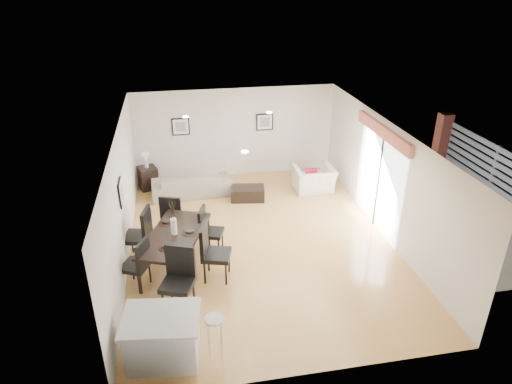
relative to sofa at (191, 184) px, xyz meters
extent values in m
plane|color=tan|center=(1.44, -2.80, -0.32)|extent=(8.00, 8.00, 0.00)
cube|color=silver|center=(1.44, 1.20, 1.03)|extent=(6.00, 0.04, 2.70)
cube|color=silver|center=(1.44, -6.80, 1.03)|extent=(6.00, 0.04, 2.70)
cube|color=silver|center=(-1.56, -2.80, 1.03)|extent=(0.04, 8.00, 2.70)
cube|color=silver|center=(4.44, -2.80, 1.03)|extent=(0.04, 8.00, 2.70)
cube|color=white|center=(1.44, -2.80, 2.38)|extent=(6.00, 8.00, 0.02)
imported|color=gray|center=(0.00, 0.00, 0.00)|extent=(2.24, 0.97, 0.64)
imported|color=beige|center=(3.46, -0.37, 0.04)|extent=(1.14, 1.00, 0.73)
imported|color=#3F632A|center=(7.32, -2.72, -0.01)|extent=(0.56, 0.49, 0.61)
imported|color=#3F632A|center=(7.14, -1.55, -0.03)|extent=(0.40, 0.40, 0.59)
cube|color=black|center=(-0.51, -3.51, 0.49)|extent=(1.66, 2.25, 0.07)
cylinder|color=black|center=(-1.25, -4.25, 0.07)|extent=(0.08, 0.08, 0.78)
cylinder|color=black|center=(-0.59, -2.48, 0.07)|extent=(0.08, 0.08, 0.78)
cylinder|color=black|center=(-0.43, -4.55, 0.07)|extent=(0.08, 0.08, 0.78)
cylinder|color=black|center=(0.23, -2.78, 0.07)|extent=(0.08, 0.08, 0.78)
cube|color=black|center=(-1.32, -4.02, 0.17)|extent=(0.66, 0.66, 0.09)
cube|color=black|center=(-1.13, -4.11, 0.49)|extent=(0.27, 0.48, 0.59)
cylinder|color=black|center=(-1.41, -3.76, -0.09)|extent=(0.04, 0.04, 0.45)
cylinder|color=black|center=(-1.06, -3.93, -0.09)|extent=(0.04, 0.04, 0.45)
cylinder|color=black|center=(-1.58, -4.11, -0.09)|extent=(0.04, 0.04, 0.45)
cylinder|color=black|center=(-1.23, -4.28, -0.09)|extent=(0.04, 0.04, 0.45)
cube|color=black|center=(-1.32, -3.01, 0.23)|extent=(0.67, 0.67, 0.10)
cube|color=black|center=(-1.09, -3.07, 0.58)|extent=(0.20, 0.55, 0.66)
cylinder|color=black|center=(-1.48, -2.75, -0.07)|extent=(0.04, 0.04, 0.50)
cylinder|color=black|center=(-1.06, -2.85, -0.07)|extent=(0.04, 0.04, 0.50)
cylinder|color=black|center=(-1.58, -3.17, -0.07)|extent=(0.04, 0.04, 0.50)
cylinder|color=black|center=(-1.16, -3.27, -0.07)|extent=(0.04, 0.04, 0.50)
cube|color=black|center=(0.30, -4.02, 0.23)|extent=(0.68, 0.68, 0.10)
cube|color=black|center=(0.06, -3.96, 0.58)|extent=(0.22, 0.55, 0.66)
cylinder|color=black|center=(0.45, -4.29, -0.07)|extent=(0.04, 0.04, 0.51)
cylinder|color=black|center=(0.03, -4.17, -0.07)|extent=(0.04, 0.04, 0.51)
cylinder|color=black|center=(0.56, -3.87, -0.07)|extent=(0.04, 0.04, 0.51)
cylinder|color=black|center=(0.14, -3.75, -0.07)|extent=(0.04, 0.04, 0.51)
cube|color=black|center=(0.30, -3.01, 0.16)|extent=(0.61, 0.61, 0.08)
cube|color=black|center=(0.10, -2.94, 0.47)|extent=(0.21, 0.48, 0.58)
cylinder|color=black|center=(0.42, -3.25, -0.10)|extent=(0.04, 0.04, 0.44)
cylinder|color=black|center=(0.06, -3.13, -0.10)|extent=(0.04, 0.04, 0.44)
cylinder|color=black|center=(0.54, -2.89, -0.10)|extent=(0.04, 0.04, 0.44)
cylinder|color=black|center=(0.18, -2.77, -0.10)|extent=(0.04, 0.04, 0.44)
cube|color=black|center=(-0.51, -4.86, 0.24)|extent=(0.73, 0.73, 0.10)
cube|color=black|center=(-0.42, -4.63, 0.60)|extent=(0.55, 0.27, 0.67)
cylinder|color=black|center=(-0.80, -4.99, -0.06)|extent=(0.04, 0.04, 0.52)
cylinder|color=black|center=(-0.64, -4.58, -0.06)|extent=(0.04, 0.04, 0.52)
cylinder|color=black|center=(-0.38, -5.15, -0.06)|extent=(0.04, 0.04, 0.52)
cylinder|color=black|center=(-0.23, -4.74, -0.06)|extent=(0.04, 0.04, 0.52)
cube|color=black|center=(-0.51, -2.17, 0.18)|extent=(0.64, 0.64, 0.09)
cube|color=black|center=(-0.58, -2.37, 0.50)|extent=(0.50, 0.22, 0.60)
cylinder|color=black|center=(-0.26, -2.04, -0.09)|extent=(0.04, 0.04, 0.46)
cylinder|color=black|center=(-0.39, -2.42, -0.09)|extent=(0.04, 0.04, 0.46)
cylinder|color=black|center=(-0.64, -1.92, -0.09)|extent=(0.04, 0.04, 0.46)
cylinder|color=black|center=(-0.76, -2.29, -0.09)|extent=(0.04, 0.04, 0.46)
cylinder|color=white|center=(-0.51, -3.51, 0.70)|extent=(0.12, 0.12, 0.36)
cylinder|color=black|center=(-0.20, -3.51, 0.53)|extent=(0.35, 0.35, 0.01)
cylinder|color=black|center=(-0.20, -3.51, 0.56)|extent=(0.19, 0.19, 0.05)
cylinder|color=black|center=(-0.67, -3.02, 0.53)|extent=(0.35, 0.35, 0.01)
cylinder|color=black|center=(-0.67, -3.02, 0.56)|extent=(0.19, 0.19, 0.05)
cylinder|color=black|center=(-0.67, -4.01, 0.53)|extent=(0.35, 0.35, 0.01)
cylinder|color=black|center=(-0.67, -4.01, 0.56)|extent=(0.19, 0.19, 0.05)
cube|color=black|center=(1.51, -0.59, -0.14)|extent=(0.99, 0.68, 0.37)
cube|color=black|center=(-1.22, 0.65, 0.01)|extent=(0.62, 0.62, 0.66)
cylinder|color=white|center=(-1.22, 0.65, 0.43)|extent=(0.10, 0.10, 0.19)
cone|color=beige|center=(-1.22, 0.65, 0.65)|extent=(0.23, 0.23, 0.25)
cube|color=maroon|center=(3.36, -0.48, 0.26)|extent=(0.34, 0.16, 0.33)
cube|color=silver|center=(-0.79, -6.03, 0.08)|extent=(1.22, 0.97, 0.80)
cube|color=#B4B5B7|center=(-0.79, -6.03, 0.50)|extent=(1.32, 1.08, 0.06)
cylinder|color=silver|center=(0.05, -6.03, 0.35)|extent=(0.32, 0.32, 0.05)
cylinder|color=silver|center=(0.15, -5.93, 0.02)|extent=(0.02, 0.02, 0.67)
cylinder|color=silver|center=(-0.06, -5.93, 0.02)|extent=(0.02, 0.02, 0.67)
cylinder|color=silver|center=(-0.06, -6.14, 0.02)|extent=(0.02, 0.02, 0.67)
cylinder|color=silver|center=(0.15, -6.14, 0.02)|extent=(0.02, 0.02, 0.67)
cube|color=black|center=(-0.16, 1.17, 1.33)|extent=(0.52, 0.03, 0.52)
cube|color=white|center=(-0.16, 1.17, 1.33)|extent=(0.44, 0.04, 0.44)
cube|color=#54544F|center=(-0.16, 1.17, 1.33)|extent=(0.30, 0.04, 0.30)
cube|color=black|center=(2.34, 1.17, 1.33)|extent=(0.52, 0.03, 0.52)
cube|color=white|center=(2.34, 1.17, 1.33)|extent=(0.44, 0.04, 0.44)
cube|color=#54544F|center=(2.34, 1.17, 1.33)|extent=(0.30, 0.04, 0.30)
cube|color=black|center=(-1.53, -3.00, 1.33)|extent=(0.03, 0.52, 0.52)
cube|color=white|center=(-1.53, -3.00, 1.33)|extent=(0.04, 0.44, 0.44)
cube|color=#54544F|center=(-1.53, -3.00, 1.33)|extent=(0.04, 0.30, 0.30)
cube|color=white|center=(4.42, -2.50, 0.80)|extent=(0.02, 2.40, 2.25)
cube|color=black|center=(4.40, -2.50, 0.80)|extent=(0.03, 0.05, 2.25)
cube|color=black|center=(4.40, -2.50, 1.95)|extent=(0.03, 2.50, 0.05)
cube|color=maroon|center=(4.36, -2.50, 2.11)|extent=(0.10, 2.70, 0.28)
plane|color=gray|center=(6.44, -2.50, -0.32)|extent=(6.00, 6.00, 0.00)
cube|color=#313133|center=(7.64, -2.50, 0.58)|extent=(0.08, 5.50, 1.80)
cube|color=maroon|center=(7.49, -0.10, 0.68)|extent=(0.35, 0.35, 2.00)
camera|label=1|loc=(-0.32, -11.79, 5.45)|focal=32.00mm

